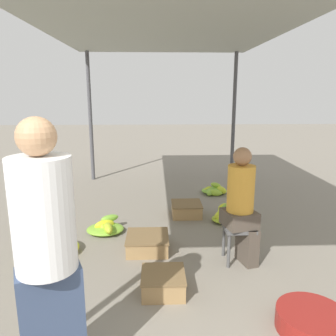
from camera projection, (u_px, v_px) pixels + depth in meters
The scene contains 14 objects.
canopy_post_back_left at pixel (90, 118), 7.15m from camera, with size 0.08×0.08×2.78m, color #4C4C51.
canopy_post_back_right at pixel (234, 117), 7.26m from camera, with size 0.08×0.08×2.78m, color #4C4C51.
canopy_tarp at pixel (167, 18), 3.99m from camera, with size 3.56×6.36×0.04m, color #9EA399.
vendor_foreground at pixel (47, 254), 2.04m from camera, with size 0.49×0.49×1.77m.
stool at pixel (239, 233), 3.72m from camera, with size 0.34×0.34×0.44m.
vendor_seated at pixel (242, 204), 3.64m from camera, with size 0.42×0.42×1.34m.
basin_black at pixel (312, 321), 2.67m from camera, with size 0.58×0.58×0.16m.
banana_pile_left_0 at pixel (63, 246), 3.97m from camera, with size 0.47×0.53×0.28m.
banana_pile_left_1 at pixel (106, 227), 4.58m from camera, with size 0.52×0.54×0.22m.
banana_pile_right_0 at pixel (227, 216), 4.95m from camera, with size 0.46×0.55×0.29m.
banana_pile_right_1 at pixel (214, 190), 6.37m from camera, with size 0.49×0.51×0.19m.
crate_near at pixel (163, 282), 3.19m from camera, with size 0.43×0.43×0.20m.
crate_mid at pixel (148, 243), 4.05m from camera, with size 0.52×0.52×0.19m.
crate_far at pixel (186, 209), 5.21m from camera, with size 0.47×0.47×0.21m.
Camera 1 is at (-0.15, -1.01, 1.89)m, focal length 35.00 mm.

